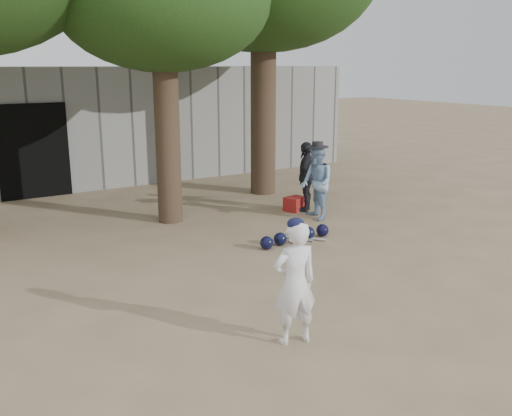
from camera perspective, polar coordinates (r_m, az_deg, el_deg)
ground at (r=7.81m, az=0.22°, el=-8.89°), size 70.00×70.00×0.00m
boy_player at (r=6.37m, az=3.90°, el=-7.50°), size 0.57×0.42×1.42m
spectator_blue at (r=11.50m, az=6.08°, el=2.53°), size 0.72×0.84×1.51m
spectator_dark at (r=12.16m, az=5.02°, el=3.14°), size 0.89×0.85×1.49m
red_bag at (r=12.26m, az=3.90°, el=0.42°), size 0.48×0.40×0.30m
back_building at (r=16.91m, az=-19.24°, el=8.11°), size 16.00×5.24×3.00m
helmet_row at (r=10.09m, az=3.95°, el=-2.83°), size 1.51×0.32×0.23m
bat_pile at (r=10.30m, az=4.48°, el=-2.98°), size 0.61×0.76×0.06m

